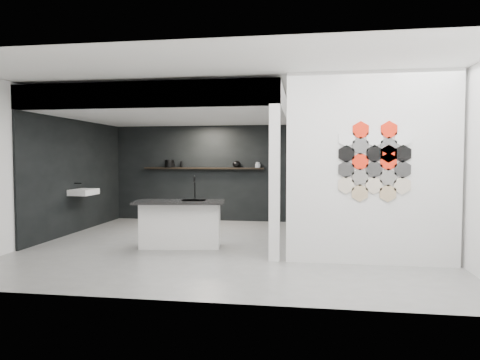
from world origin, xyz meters
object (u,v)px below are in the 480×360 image
at_px(kitchen_island, 181,223).
at_px(kettle, 236,164).
at_px(utensil_cup, 173,166).
at_px(partition_panel, 371,168).
at_px(bottle_dark, 181,164).
at_px(glass_bowl, 258,166).
at_px(glass_vase, 258,165).
at_px(wall_basin, 84,192).
at_px(stockpot, 169,164).

distance_m(kitchen_island, kettle, 3.31).
distance_m(kitchen_island, utensil_cup, 3.45).
relative_size(partition_panel, kettle, 14.31).
relative_size(kitchen_island, kettle, 8.28).
bearing_deg(bottle_dark, kettle, 0.00).
height_order(kitchen_island, kettle, kettle).
height_order(kettle, bottle_dark, kettle).
relative_size(bottle_dark, utensil_cup, 1.66).
bearing_deg(utensil_cup, glass_bowl, 0.00).
relative_size(partition_panel, kitchen_island, 1.73).
height_order(kettle, glass_vase, kettle).
height_order(wall_basin, kettle, kettle).
bearing_deg(kettle, glass_vase, -0.94).
bearing_deg(partition_panel, glass_vase, 118.23).
distance_m(stockpot, kettle, 1.69).
height_order(partition_panel, glass_vase, partition_panel).
distance_m(wall_basin, glass_bowl, 4.00).
bearing_deg(utensil_cup, wall_basin, -121.62).
xyz_separation_m(glass_vase, bottle_dark, (-1.91, 0.00, 0.01)).
bearing_deg(glass_vase, utensil_cup, 180.00).
height_order(kitchen_island, glass_bowl, glass_bowl).
relative_size(partition_panel, wall_basin, 4.67).
bearing_deg(bottle_dark, partition_panel, -44.10).
xyz_separation_m(kettle, glass_bowl, (0.52, 0.00, -0.04)).
xyz_separation_m(stockpot, glass_bowl, (2.22, 0.00, -0.05)).
distance_m(glass_bowl, utensil_cup, 2.12).
height_order(kettle, glass_bowl, kettle).
distance_m(partition_panel, wall_basin, 5.78).
relative_size(wall_basin, utensil_cup, 6.61).
bearing_deg(kettle, wall_basin, -145.18).
bearing_deg(partition_panel, wall_basin, 161.77).
xyz_separation_m(kitchen_island, glass_bowl, (1.01, 3.12, 0.95)).
xyz_separation_m(partition_panel, glass_vase, (-2.08, 3.87, -0.01)).
height_order(partition_panel, wall_basin, partition_panel).
xyz_separation_m(partition_panel, glass_bowl, (-2.08, 3.87, -0.03)).
distance_m(glass_vase, bottle_dark, 1.91).
relative_size(wall_basin, stockpot, 2.64).
height_order(wall_basin, bottle_dark, bottle_dark).
height_order(glass_bowl, utensil_cup, glass_bowl).
distance_m(stockpot, glass_bowl, 2.22).
xyz_separation_m(kitchen_island, stockpot, (-1.20, 3.12, 0.99)).
bearing_deg(kitchen_island, stockpot, 103.02).
relative_size(glass_bowl, utensil_cup, 1.44).
bearing_deg(glass_vase, bottle_dark, 180.00).
bearing_deg(wall_basin, glass_vase, 31.35).
height_order(bottle_dark, utensil_cup, bottle_dark).
bearing_deg(wall_basin, stockpot, 60.41).
height_order(glass_bowl, glass_vase, glass_vase).
height_order(stockpot, kettle, stockpot).
height_order(glass_vase, bottle_dark, bottle_dark).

